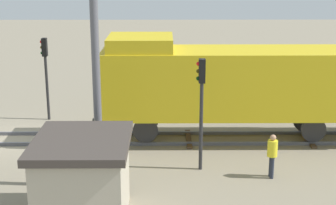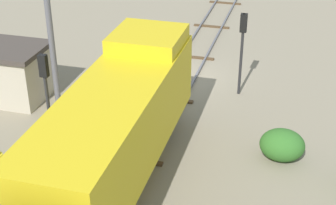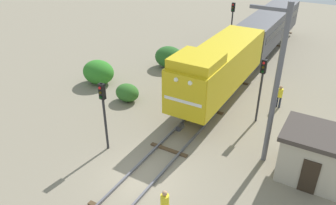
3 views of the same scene
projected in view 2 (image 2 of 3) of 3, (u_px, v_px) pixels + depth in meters
The scene contains 9 objects.
ground_plane at pixel (183, 77), 27.74m from camera, with size 97.86×97.86×0.00m, color gray.
railway_track at pixel (183, 76), 27.71m from camera, with size 2.40×65.24×0.16m.
locomotive at pixel (118, 120), 18.20m from camera, with size 2.90×11.60×4.60m.
traffic_signal_near at pixel (242, 39), 24.68m from camera, with size 0.32×0.34×4.20m.
traffic_signal_mid at pixel (46, 87), 19.91m from camera, with size 0.32×0.34×4.39m.
worker_near_track at pixel (149, 44), 29.31m from camera, with size 0.38×0.38×1.70m.
catenary_mast at pixel (50, 15), 22.70m from camera, with size 1.94×0.28×8.67m.
relay_hut at pixel (11, 73), 24.97m from camera, with size 3.50×2.90×2.74m.
bush_mid at pixel (282, 145), 20.63m from camera, with size 1.81×1.48×1.32m, color #306726.
Camera 2 is at (-5.87, 24.39, 11.94)m, focal length 55.00 mm.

